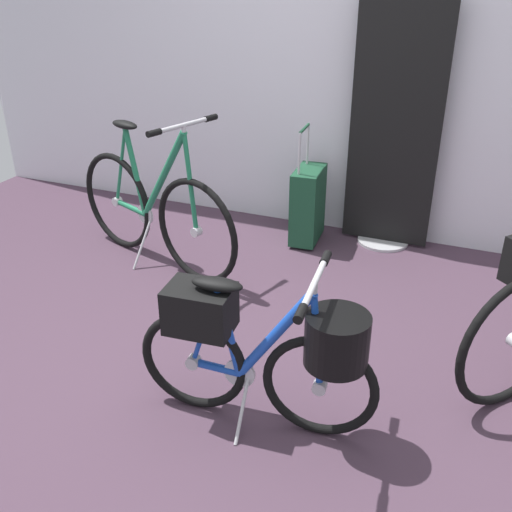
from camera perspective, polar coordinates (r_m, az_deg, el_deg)
ground_plane at (r=3.01m, az=-3.90°, el=-10.74°), size 6.00×6.00×0.00m
back_wall at (r=4.23m, az=7.91°, el=22.66°), size 6.00×0.10×3.08m
floor_banner_stand at (r=4.10m, az=13.16°, el=10.85°), size 0.60×0.36×1.67m
folding_bike_foreground at (r=2.47m, az=0.91°, el=-8.64°), size 1.06×0.53×0.75m
display_bike_left at (r=3.88m, az=-9.85°, el=4.43°), size 1.39×0.61×1.01m
rolling_suitcase at (r=4.18m, az=5.03°, el=5.00°), size 0.20×0.37×0.83m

